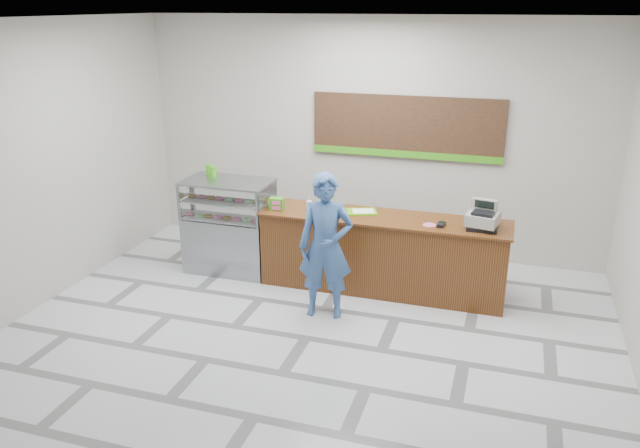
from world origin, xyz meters
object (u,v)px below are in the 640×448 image
(sales_counter, at_px, (382,253))
(cash_register, at_px, (483,218))
(serving_tray, at_px, (362,212))
(display_case, at_px, (229,225))
(customer, at_px, (326,246))

(sales_counter, distance_m, cash_register, 1.40)
(cash_register, bearing_deg, sales_counter, -171.58)
(cash_register, height_order, serving_tray, cash_register)
(serving_tray, bearing_deg, cash_register, -26.00)
(serving_tray, bearing_deg, sales_counter, -36.45)
(display_case, bearing_deg, sales_counter, 0.01)
(sales_counter, relative_size, display_case, 2.45)
(cash_register, distance_m, customer, 1.97)
(sales_counter, distance_m, customer, 1.10)
(display_case, height_order, serving_tray, display_case)
(sales_counter, distance_m, display_case, 2.23)
(display_case, distance_m, customer, 1.94)
(sales_counter, bearing_deg, serving_tray, 164.32)
(cash_register, xyz_separation_m, serving_tray, (-1.56, 0.14, -0.12))
(sales_counter, xyz_separation_m, cash_register, (1.25, -0.05, 0.64))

